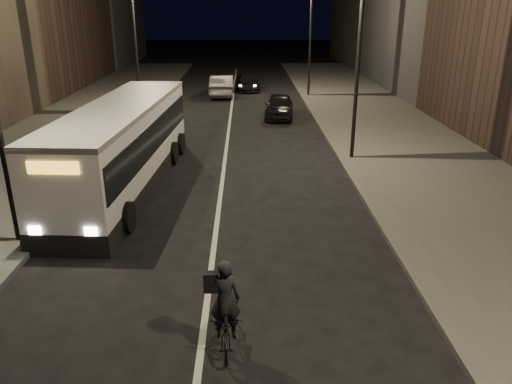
{
  "coord_description": "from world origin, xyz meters",
  "views": [
    {
      "loc": [
        0.93,
        -9.04,
        6.49
      ],
      "look_at": [
        1.21,
        4.15,
        1.5
      ],
      "focal_mm": 35.0,
      "sensor_mm": 36.0,
      "label": 1
    }
  ],
  "objects_px": {
    "streetlight_right_far": "(307,21)",
    "car_mid": "(222,85)",
    "streetlight_left_far": "(138,24)",
    "city_bus": "(123,143)",
    "cyclist_on_bicycle": "(226,318)",
    "car_far": "(247,82)",
    "car_near": "(279,106)",
    "streetlight_right_mid": "(354,33)"
  },
  "relations": [
    {
      "from": "streetlight_right_mid",
      "to": "streetlight_left_far",
      "type": "xyz_separation_m",
      "value": [
        -10.66,
        10.0,
        0.0
      ]
    },
    {
      "from": "streetlight_right_mid",
      "to": "city_bus",
      "type": "relative_size",
      "value": 0.7
    },
    {
      "from": "streetlight_left_far",
      "to": "car_mid",
      "type": "xyz_separation_m",
      "value": [
        4.53,
        6.49,
        -4.58
      ]
    },
    {
      "from": "city_bus",
      "to": "car_mid",
      "type": "xyz_separation_m",
      "value": [
        2.8,
        19.61,
        -0.9
      ]
    },
    {
      "from": "car_far",
      "to": "streetlight_left_far",
      "type": "bearing_deg",
      "value": -130.45
    },
    {
      "from": "streetlight_left_far",
      "to": "car_mid",
      "type": "height_order",
      "value": "streetlight_left_far"
    },
    {
      "from": "streetlight_right_far",
      "to": "car_far",
      "type": "height_order",
      "value": "streetlight_right_far"
    },
    {
      "from": "streetlight_right_far",
      "to": "car_near",
      "type": "bearing_deg",
      "value": -108.35
    },
    {
      "from": "streetlight_right_mid",
      "to": "car_mid",
      "type": "height_order",
      "value": "streetlight_right_mid"
    },
    {
      "from": "city_bus",
      "to": "streetlight_right_far",
      "type": "bearing_deg",
      "value": 68.76
    },
    {
      "from": "streetlight_right_mid",
      "to": "car_near",
      "type": "distance_m",
      "value": 10.32
    },
    {
      "from": "car_near",
      "to": "car_mid",
      "type": "bearing_deg",
      "value": 122.08
    },
    {
      "from": "streetlight_left_far",
      "to": "streetlight_right_mid",
      "type": "bearing_deg",
      "value": -43.16
    },
    {
      "from": "streetlight_right_far",
      "to": "streetlight_right_mid",
      "type": "bearing_deg",
      "value": -90.0
    },
    {
      "from": "cyclist_on_bicycle",
      "to": "streetlight_right_far",
      "type": "bearing_deg",
      "value": 77.19
    },
    {
      "from": "streetlight_right_mid",
      "to": "streetlight_right_far",
      "type": "xyz_separation_m",
      "value": [
        0.0,
        16.0,
        0.0
      ]
    },
    {
      "from": "cyclist_on_bicycle",
      "to": "car_far",
      "type": "height_order",
      "value": "cyclist_on_bicycle"
    },
    {
      "from": "city_bus",
      "to": "car_far",
      "type": "height_order",
      "value": "city_bus"
    },
    {
      "from": "streetlight_right_far",
      "to": "car_mid",
      "type": "height_order",
      "value": "streetlight_right_far"
    },
    {
      "from": "city_bus",
      "to": "car_near",
      "type": "xyz_separation_m",
      "value": [
        6.58,
        12.02,
        -0.99
      ]
    },
    {
      "from": "car_mid",
      "to": "city_bus",
      "type": "bearing_deg",
      "value": 82.03
    },
    {
      "from": "streetlight_right_far",
      "to": "car_mid",
      "type": "bearing_deg",
      "value": 175.45
    },
    {
      "from": "streetlight_right_far",
      "to": "cyclist_on_bicycle",
      "type": "distance_m",
      "value": 29.47
    },
    {
      "from": "streetlight_right_far",
      "to": "city_bus",
      "type": "bearing_deg",
      "value": -115.04
    },
    {
      "from": "city_bus",
      "to": "car_far",
      "type": "bearing_deg",
      "value": 81.93
    },
    {
      "from": "streetlight_right_mid",
      "to": "streetlight_right_far",
      "type": "distance_m",
      "value": 16.0
    },
    {
      "from": "cyclist_on_bicycle",
      "to": "streetlight_left_far",
      "type": "bearing_deg",
      "value": 101.16
    },
    {
      "from": "streetlight_right_far",
      "to": "car_mid",
      "type": "relative_size",
      "value": 1.71
    },
    {
      "from": "cyclist_on_bicycle",
      "to": "car_near",
      "type": "xyz_separation_m",
      "value": [
        2.47,
        21.59,
        0.02
      ]
    },
    {
      "from": "streetlight_left_far",
      "to": "city_bus",
      "type": "bearing_deg",
      "value": -82.48
    },
    {
      "from": "streetlight_right_mid",
      "to": "cyclist_on_bicycle",
      "type": "xyz_separation_m",
      "value": [
        -4.83,
        -12.69,
        -4.69
      ]
    },
    {
      "from": "streetlight_right_far",
      "to": "car_near",
      "type": "height_order",
      "value": "streetlight_right_far"
    },
    {
      "from": "streetlight_left_far",
      "to": "cyclist_on_bicycle",
      "type": "height_order",
      "value": "streetlight_left_far"
    },
    {
      "from": "streetlight_right_far",
      "to": "car_mid",
      "type": "xyz_separation_m",
      "value": [
        -6.13,
        0.49,
        -4.58
      ]
    },
    {
      "from": "city_bus",
      "to": "car_mid",
      "type": "bearing_deg",
      "value": 85.67
    },
    {
      "from": "cyclist_on_bicycle",
      "to": "car_near",
      "type": "relative_size",
      "value": 0.49
    },
    {
      "from": "streetlight_right_far",
      "to": "cyclist_on_bicycle",
      "type": "height_order",
      "value": "streetlight_right_far"
    },
    {
      "from": "streetlight_left_far",
      "to": "car_near",
      "type": "xyz_separation_m",
      "value": [
        8.31,
        -1.1,
        -4.66
      ]
    },
    {
      "from": "car_mid",
      "to": "car_far",
      "type": "height_order",
      "value": "car_mid"
    },
    {
      "from": "streetlight_right_far",
      "to": "cyclist_on_bicycle",
      "type": "bearing_deg",
      "value": -99.55
    },
    {
      "from": "car_far",
      "to": "car_mid",
      "type": "bearing_deg",
      "value": -130.11
    },
    {
      "from": "streetlight_right_far",
      "to": "cyclist_on_bicycle",
      "type": "relative_size",
      "value": 4.01
    }
  ]
}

